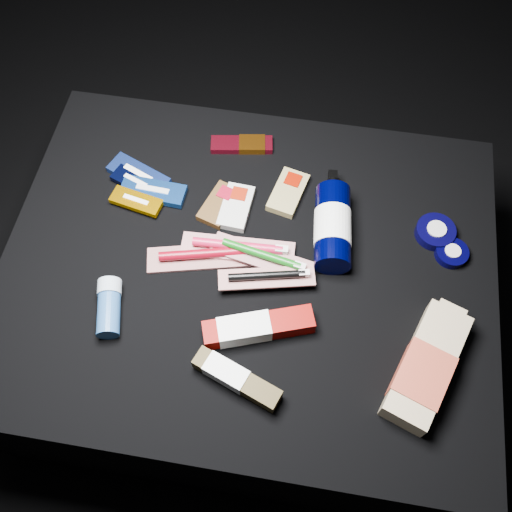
% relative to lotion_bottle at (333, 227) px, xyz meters
% --- Properties ---
extents(ground, '(3.00, 3.00, 0.00)m').
position_rel_lotion_bottle_xyz_m(ground, '(-0.16, -0.09, -0.44)').
color(ground, black).
rests_on(ground, ground).
extents(cloth_table, '(0.98, 0.78, 0.40)m').
position_rel_lotion_bottle_xyz_m(cloth_table, '(-0.16, -0.09, -0.24)').
color(cloth_table, black).
rests_on(cloth_table, ground).
extents(luna_bar_0, '(0.15, 0.10, 0.02)m').
position_rel_lotion_bottle_xyz_m(luna_bar_0, '(-0.42, 0.08, -0.03)').
color(luna_bar_0, '#213F9E').
rests_on(luna_bar_0, cloth_table).
extents(luna_bar_1, '(0.14, 0.06, 0.02)m').
position_rel_lotion_bottle_xyz_m(luna_bar_1, '(-0.38, 0.04, -0.03)').
color(luna_bar_1, '#1C54B1').
rests_on(luna_bar_1, cloth_table).
extents(luna_bar_2, '(0.12, 0.08, 0.01)m').
position_rel_lotion_bottle_xyz_m(luna_bar_2, '(-0.42, 0.06, -0.02)').
color(luna_bar_2, black).
rests_on(luna_bar_2, cloth_table).
extents(luna_bar_3, '(0.11, 0.06, 0.01)m').
position_rel_lotion_bottle_xyz_m(luna_bar_3, '(-0.41, 0.01, -0.02)').
color(luna_bar_3, '#E19500').
rests_on(luna_bar_3, cloth_table).
extents(clif_bar_0, '(0.08, 0.11, 0.02)m').
position_rel_lotion_bottle_xyz_m(clif_bar_0, '(-0.24, 0.04, -0.03)').
color(clif_bar_0, '#4B3114').
rests_on(clif_bar_0, cloth_table).
extents(clif_bar_1, '(0.06, 0.11, 0.02)m').
position_rel_lotion_bottle_xyz_m(clif_bar_1, '(-0.20, 0.04, -0.03)').
color(clif_bar_1, silver).
rests_on(clif_bar_1, cloth_table).
extents(clif_bar_2, '(0.08, 0.12, 0.02)m').
position_rel_lotion_bottle_xyz_m(clif_bar_2, '(-0.10, 0.09, -0.03)').
color(clif_bar_2, '#94854E').
rests_on(clif_bar_2, cloth_table).
extents(power_bar, '(0.14, 0.06, 0.02)m').
position_rel_lotion_bottle_xyz_m(power_bar, '(-0.21, 0.20, -0.03)').
color(power_bar, maroon).
rests_on(power_bar, cloth_table).
extents(lotion_bottle, '(0.09, 0.23, 0.07)m').
position_rel_lotion_bottle_xyz_m(lotion_bottle, '(0.00, 0.00, 0.00)').
color(lotion_bottle, black).
rests_on(lotion_bottle, cloth_table).
extents(cream_tin_upper, '(0.08, 0.08, 0.02)m').
position_rel_lotion_bottle_xyz_m(cream_tin_upper, '(0.21, 0.04, -0.02)').
color(cream_tin_upper, black).
rests_on(cream_tin_upper, cloth_table).
extents(cream_tin_lower, '(0.06, 0.06, 0.02)m').
position_rel_lotion_bottle_xyz_m(cream_tin_lower, '(0.24, -0.01, -0.03)').
color(cream_tin_lower, black).
rests_on(cream_tin_lower, cloth_table).
extents(bodywash_bottle, '(0.16, 0.25, 0.05)m').
position_rel_lotion_bottle_xyz_m(bodywash_bottle, '(0.19, -0.26, -0.01)').
color(bodywash_bottle, tan).
rests_on(bodywash_bottle, cloth_table).
extents(deodorant_stick, '(0.07, 0.12, 0.05)m').
position_rel_lotion_bottle_xyz_m(deodorant_stick, '(-0.39, -0.23, -0.01)').
color(deodorant_stick, '#244D85').
rests_on(deodorant_stick, cloth_table).
extents(toothbrush_pack_0, '(0.25, 0.11, 0.03)m').
position_rel_lotion_bottle_xyz_m(toothbrush_pack_0, '(-0.23, -0.09, -0.03)').
color(toothbrush_pack_0, '#A39B98').
rests_on(toothbrush_pack_0, cloth_table).
extents(toothbrush_pack_1, '(0.23, 0.06, 0.03)m').
position_rel_lotion_bottle_xyz_m(toothbrush_pack_1, '(-0.18, -0.07, -0.02)').
color(toothbrush_pack_1, silver).
rests_on(toothbrush_pack_1, cloth_table).
extents(toothbrush_pack_2, '(0.21, 0.08, 0.02)m').
position_rel_lotion_bottle_xyz_m(toothbrush_pack_2, '(-0.13, -0.08, -0.01)').
color(toothbrush_pack_2, beige).
rests_on(toothbrush_pack_2, cloth_table).
extents(toothbrush_pack_3, '(0.19, 0.08, 0.02)m').
position_rel_lotion_bottle_xyz_m(toothbrush_pack_3, '(-0.11, -0.13, -0.01)').
color(toothbrush_pack_3, beige).
rests_on(toothbrush_pack_3, cloth_table).
extents(toothpaste_carton_red, '(0.21, 0.11, 0.04)m').
position_rel_lotion_bottle_xyz_m(toothpaste_carton_red, '(-0.12, -0.23, -0.02)').
color(toothpaste_carton_red, '#790400').
rests_on(toothpaste_carton_red, cloth_table).
extents(toothpaste_carton_green, '(0.17, 0.09, 0.03)m').
position_rel_lotion_bottle_xyz_m(toothpaste_carton_green, '(-0.14, -0.33, -0.01)').
color(toothpaste_carton_green, '#352A0F').
rests_on(toothpaste_carton_green, cloth_table).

